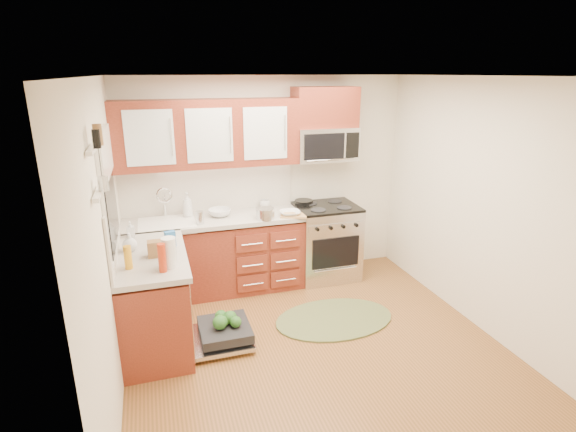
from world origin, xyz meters
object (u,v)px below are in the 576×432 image
object	(u,v)px
stock_pot	(265,214)
paper_towel_roll	(169,253)
sink	(168,233)
cutting_board	(294,215)
upper_cabinets	(207,134)
cup	(265,204)
bowl_b	(220,213)
rug	(334,319)
bowl_a	(290,213)
microwave	(325,144)
skillet	(304,202)
dishwasher	(221,334)
range	(326,241)

from	to	relation	value
stock_pot	paper_towel_roll	distance (m)	1.53
sink	cutting_board	bearing A→B (deg)	-7.96
upper_cabinets	cup	xyz separation A→B (m)	(0.67, 0.07, -0.90)
bowl_b	cup	bearing A→B (deg)	15.64
cutting_board	cup	xyz separation A→B (m)	(-0.24, 0.43, 0.04)
rug	bowl_a	distance (m)	1.31
upper_cabinets	rug	bearing A→B (deg)	-47.71
microwave	bowl_a	xyz separation A→B (m)	(-0.54, -0.30, -0.75)
skillet	bowl_a	world-z (taller)	skillet
upper_cabinets	microwave	bearing A→B (deg)	-1.02
upper_cabinets	paper_towel_roll	xyz separation A→B (m)	(-0.56, -1.40, -0.82)
rug	cup	size ratio (longest dim) A/B	10.12
cutting_board	paper_towel_roll	bearing A→B (deg)	-144.33
paper_towel_roll	cup	distance (m)	1.92
skillet	bowl_a	xyz separation A→B (m)	(-0.30, -0.36, -0.02)
stock_pot	cutting_board	size ratio (longest dim) A/B	0.70
rug	stock_pot	bearing A→B (deg)	122.08
dishwasher	rug	xyz separation A→B (m)	(1.23, 0.07, -0.09)
range	dishwasher	bearing A→B (deg)	-143.73
dishwasher	bowl_b	world-z (taller)	bowl_b
dishwasher	sink	bearing A→B (deg)	109.20
sink	bowl_b	distance (m)	0.63
skillet	cup	bearing A→B (deg)	175.33
microwave	cutting_board	bearing A→B (deg)	-146.58
stock_pot	cutting_board	distance (m)	0.35
range	cutting_board	size ratio (longest dim) A/B	3.15
bowl_a	cup	distance (m)	0.45
sink	cutting_board	distance (m)	1.45
upper_cabinets	rug	size ratio (longest dim) A/B	1.59
upper_cabinets	cutting_board	bearing A→B (deg)	-21.42
rug	paper_towel_roll	bearing A→B (deg)	-173.01
rug	cup	world-z (taller)	cup
paper_towel_roll	stock_pot	bearing A→B (deg)	43.16
rug	range	bearing A→B (deg)	73.53
dishwasher	bowl_b	distance (m)	1.48
bowl_a	bowl_b	bearing A→B (deg)	163.31
stock_pot	bowl_b	size ratio (longest dim) A/B	0.80
microwave	bowl_a	distance (m)	0.97
dishwasher	bowl_b	xyz separation A→B (m)	(0.22, 1.19, 0.87)
range	dishwasher	size ratio (longest dim) A/B	1.36
paper_towel_roll	cup	world-z (taller)	paper_towel_roll
skillet	cup	distance (m)	0.50
range	sink	xyz separation A→B (m)	(-1.93, -0.01, 0.33)
microwave	stock_pot	bearing A→B (deg)	-158.62
upper_cabinets	bowl_b	xyz separation A→B (m)	(0.08, -0.09, -0.91)
sink	rug	size ratio (longest dim) A/B	0.48
cutting_board	microwave	bearing A→B (deg)	33.42
cup	rug	bearing A→B (deg)	-71.53
upper_cabinets	microwave	xyz separation A→B (m)	(1.41, -0.02, -0.18)
microwave	cutting_board	size ratio (longest dim) A/B	2.52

